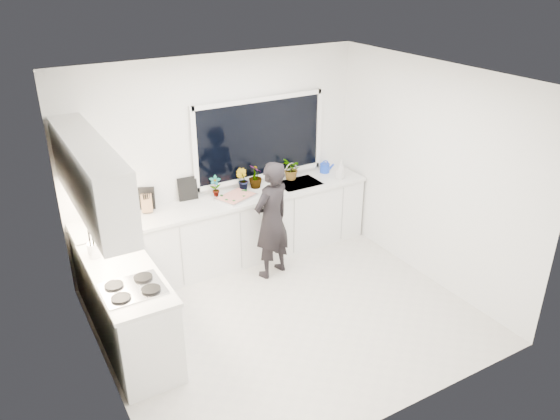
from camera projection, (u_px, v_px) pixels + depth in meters
floor at (287, 317)px, 6.27m from camera, size 4.00×3.50×0.02m
wall_back at (218, 160)px, 7.07m from camera, size 4.00×0.02×2.70m
wall_left at (91, 258)px, 4.78m from camera, size 0.02×3.50×2.70m
wall_right at (430, 174)px, 6.61m from camera, size 0.02×3.50×2.70m
ceiling at (288, 78)px, 5.11m from camera, size 4.00×3.50×0.02m
window at (260, 139)px, 7.23m from camera, size 1.80×0.02×1.00m
base_cabinets_back at (231, 232)px, 7.21m from camera, size 3.92×0.58×0.88m
base_cabinets_left at (130, 312)px, 5.59m from camera, size 0.58×1.60×0.88m
countertop_back at (230, 200)px, 7.01m from camera, size 3.94×0.62×0.04m
countertop_left at (125, 274)px, 5.40m from camera, size 0.62×1.60×0.04m
upper_cabinets at (90, 175)px, 5.21m from camera, size 0.34×2.10×0.70m
sink at (299, 186)px, 7.51m from camera, size 0.58×0.42×0.14m
faucet at (291, 171)px, 7.60m from camera, size 0.03×0.03×0.22m
stovetop at (132, 288)px, 5.10m from camera, size 0.56×0.48×0.03m
person at (272, 220)px, 6.79m from camera, size 0.64×0.51×1.54m
pizza_tray at (236, 197)px, 7.02m from camera, size 0.57×0.50×0.03m
pizza at (236, 196)px, 7.01m from camera, size 0.52×0.45×0.01m
watering_can at (325, 168)px, 7.83m from camera, size 0.17×0.17×0.13m
paper_towel_roll at (96, 214)px, 6.28m from camera, size 0.11×0.11×0.26m
knife_block at (147, 204)px, 6.60m from camera, size 0.15×0.13×0.22m
utensil_crock at (94, 250)px, 5.62m from camera, size 0.15×0.15×0.16m
picture_frame_large at (146, 198)px, 6.68m from camera, size 0.21×0.11×0.28m
picture_frame_small at (188, 189)px, 6.92m from camera, size 0.25×0.04×0.30m
herb_plants at (268, 174)px, 7.37m from camera, size 1.39×0.32×0.32m
soap_bottles at (341, 170)px, 7.59m from camera, size 0.15×0.15×0.27m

